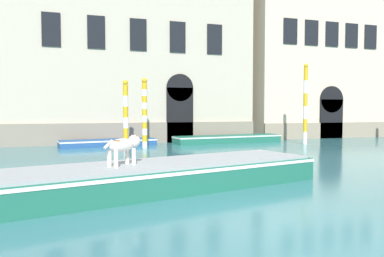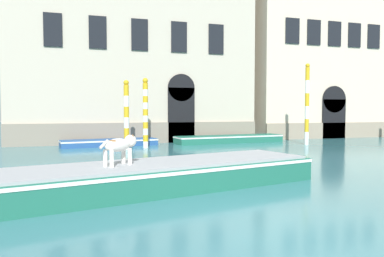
# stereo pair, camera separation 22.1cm
# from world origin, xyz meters

# --- Properties ---
(ground_plane) EXTENTS (120.00, 120.00, 0.00)m
(ground_plane) POSITION_xyz_m (0.00, 0.00, 0.00)
(ground_plane) COLOR teal
(palazzo_left) EXTENTS (15.14, 6.13, 18.11)m
(palazzo_left) POSITION_xyz_m (0.10, 20.03, 9.04)
(palazzo_left) COLOR #BCB29E
(palazzo_left) RESTS_ON ground_plane
(palazzo_right) EXTENTS (10.49, 6.13, 19.06)m
(palazzo_right) POSITION_xyz_m (13.79, 20.03, 9.51)
(palazzo_right) COLOR beige
(palazzo_right) RESTS_ON ground_plane
(boat_foreground) EXTENTS (9.16, 4.29, 0.69)m
(boat_foreground) POSITION_xyz_m (-1.54, 4.03, 0.37)
(boat_foreground) COLOR #1E6651
(boat_foreground) RESTS_ON ground_plane
(dog_on_deck) EXTENTS (0.96, 0.76, 0.75)m
(dog_on_deck) POSITION_xyz_m (-2.49, 3.82, 1.18)
(dog_on_deck) COLOR silver
(dog_on_deck) RESTS_ON boat_foreground
(boat_moored_near_palazzo) EXTENTS (5.46, 2.10, 0.37)m
(boat_moored_near_palazzo) POSITION_xyz_m (-1.80, 16.02, 0.20)
(boat_moored_near_palazzo) COLOR #234C8C
(boat_moored_near_palazzo) RESTS_ON ground_plane
(boat_moored_far) EXTENTS (7.02, 2.10, 0.45)m
(boat_moored_far) POSITION_xyz_m (5.44, 15.89, 0.24)
(boat_moored_far) COLOR #1E6651
(boat_moored_far) RESTS_ON ground_plane
(mooring_pole_0) EXTENTS (0.28, 0.28, 3.71)m
(mooring_pole_0) POSITION_xyz_m (-0.05, 14.31, 1.88)
(mooring_pole_0) COLOR white
(mooring_pole_0) RESTS_ON ground_plane
(mooring_pole_1) EXTENTS (0.25, 0.25, 4.70)m
(mooring_pole_1) POSITION_xyz_m (9.23, 13.41, 2.37)
(mooring_pole_1) COLOR white
(mooring_pole_1) RESTS_ON ground_plane
(mooring_pole_3) EXTENTS (0.27, 0.27, 3.54)m
(mooring_pole_3) POSITION_xyz_m (-1.11, 13.81, 1.79)
(mooring_pole_3) COLOR white
(mooring_pole_3) RESTS_ON ground_plane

